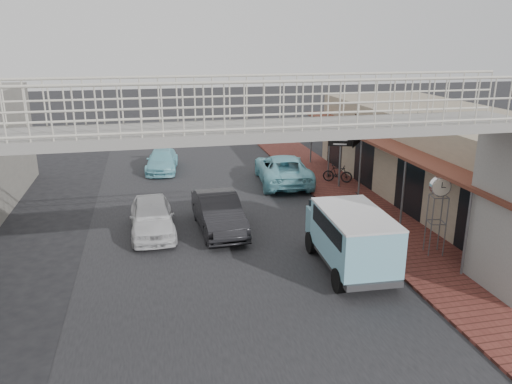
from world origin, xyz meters
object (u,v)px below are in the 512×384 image
dark_sedan (219,213)px  angkot_van (351,232)px  angkot_far (162,161)px  motorcycle_far (338,173)px  angkot_curb (283,169)px  motorcycle_near (347,207)px  street_clock (440,190)px  arrow_sign (357,138)px  white_hatchback (152,217)px

dark_sedan → angkot_van: size_ratio=1.03×
dark_sedan → angkot_far: size_ratio=1.10×
motorcycle_far → angkot_curb: bearing=103.1°
dark_sedan → angkot_van: bearing=-53.0°
motorcycle_near → angkot_curb: bearing=6.1°
motorcycle_far → street_clock: street_clock is taller
dark_sedan → motorcycle_far: bearing=33.6°
angkot_van → arrow_sign: size_ratio=1.40×
white_hatchback → dark_sedan: bearing=-5.7°
angkot_van → street_clock: street_clock is taller
motorcycle_far → arrow_sign: bearing=-125.1°
street_clock → arrow_sign: (0.52, 8.04, 0.19)m
white_hatchback → dark_sedan: (2.54, -0.20, 0.04)m
angkot_far → motorcycle_far: angkot_far is taller
white_hatchback → angkot_van: 7.72m
white_hatchback → arrow_sign: 10.83m
white_hatchback → angkot_far: white_hatchback is taller
angkot_curb → angkot_van: 10.27m
dark_sedan → motorcycle_near: 5.30m
angkot_van → arrow_sign: 9.34m
dark_sedan → motorcycle_near: (5.30, -0.10, -0.12)m
angkot_far → street_clock: street_clock is taller
angkot_van → arrow_sign: bearing=68.3°
motorcycle_near → street_clock: 4.56m
angkot_curb → angkot_van: bearing=92.8°
angkot_far → motorcycle_far: size_ratio=2.66×
motorcycle_near → street_clock: street_clock is taller
angkot_far → street_clock: bearing=-50.9°
angkot_far → arrow_sign: arrow_sign is taller
arrow_sign → motorcycle_far: bearing=135.1°
street_clock → motorcycle_near: bearing=123.0°
white_hatchback → dark_sedan: size_ratio=0.92×
white_hatchback → angkot_far: 9.55m
motorcycle_far → dark_sedan: bearing=155.2°
angkot_curb → street_clock: (2.69, -9.83, 1.64)m
motorcycle_near → arrow_sign: (2.11, 4.16, 1.96)m
motorcycle_near → arrow_sign: arrow_sign is taller
angkot_curb → arrow_sign: bearing=156.8°
angkot_curb → motorcycle_near: angkot_curb is taller
street_clock → angkot_van: bearing=-162.1°
street_clock → dark_sedan: bearing=160.7°
white_hatchback → motorcycle_near: size_ratio=2.11×
angkot_van → street_clock: bearing=9.5°
angkot_curb → angkot_far: 7.13m
dark_sedan → angkot_van: angkot_van is taller
angkot_far → street_clock: (8.68, -13.70, 1.80)m
dark_sedan → motorcycle_far: size_ratio=2.93×
angkot_curb → street_clock: bearing=111.2°
dark_sedan → arrow_sign: bearing=26.1°
angkot_van → street_clock: (3.25, 0.41, 1.07)m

